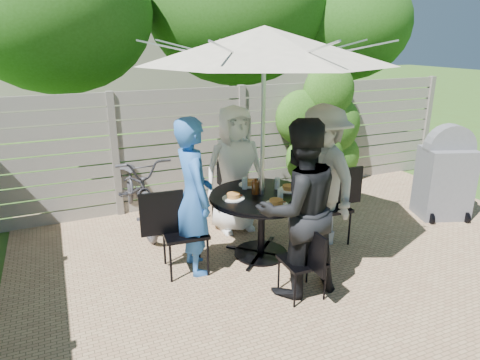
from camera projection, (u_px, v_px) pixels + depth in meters
name	position (u px, v px, depth m)	size (l,w,h in m)	color
backyard_envelope	(146.00, 35.00, 12.78)	(60.00, 60.00, 5.00)	#36551A
patio_table	(261.00, 213.00, 5.10)	(1.23, 1.23, 0.80)	black
umbrella	(264.00, 45.00, 4.49)	(2.78, 2.78, 2.67)	silver
chair_back	(231.00, 206.00, 6.02)	(0.49, 0.72, 0.98)	black
person_back	(235.00, 170.00, 5.72)	(0.85, 0.55, 1.74)	white
chair_left	(184.00, 248.00, 4.82)	(0.74, 0.52, 0.99)	black
person_left	(194.00, 197.00, 4.68)	(0.65, 0.43, 1.78)	blue
chair_front	(302.00, 275.00, 4.36)	(0.41, 0.60, 0.83)	black
person_front	(298.00, 210.00, 4.26)	(0.90, 0.70, 1.85)	black
chair_right	(328.00, 221.00, 5.54)	(0.73, 0.50, 0.99)	black
person_right	(322.00, 177.00, 5.30)	(1.17, 0.67, 1.81)	#9A9996
plate_back	(249.00, 183.00, 5.33)	(0.26, 0.26, 0.06)	white
plate_left	(233.00, 197.00, 4.88)	(0.26, 0.26, 0.06)	white
plate_front	(276.00, 203.00, 4.70)	(0.26, 0.26, 0.06)	white
plate_right	(289.00, 188.00, 5.15)	(0.26, 0.26, 0.06)	white
glass_back	(245.00, 183.00, 5.19)	(0.07, 0.07, 0.14)	silver
glass_front	(280.00, 195.00, 4.81)	(0.07, 0.07, 0.14)	silver
glass_right	(277.00, 183.00, 5.19)	(0.07, 0.07, 0.14)	silver
syrup_jug	(255.00, 187.00, 5.02)	(0.09, 0.09, 0.16)	#59280C
coffee_cup	(261.00, 183.00, 5.23)	(0.08, 0.08, 0.12)	#C6B293
bicycle	(136.00, 188.00, 6.04)	(0.71, 2.03, 1.07)	#333338
bbq_grill	(445.00, 176.00, 6.22)	(0.82, 0.72, 1.40)	slate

